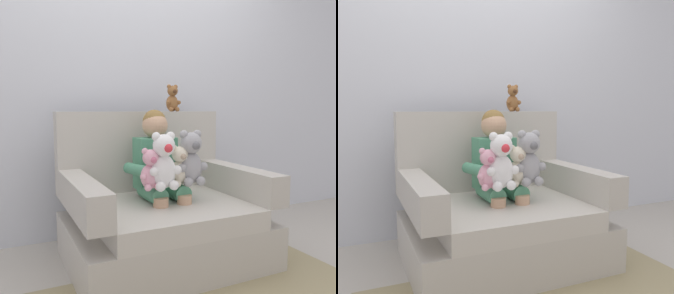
% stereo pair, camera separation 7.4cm
% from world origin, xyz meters
% --- Properties ---
extents(ground_plane, '(8.00, 8.00, 0.00)m').
position_xyz_m(ground_plane, '(0.00, 0.00, 0.00)').
color(ground_plane, '#ADA89E').
extents(back_wall, '(6.00, 0.10, 2.60)m').
position_xyz_m(back_wall, '(0.00, 0.73, 1.30)').
color(back_wall, silver).
rests_on(back_wall, ground).
extents(armchair, '(1.20, 0.94, 0.97)m').
position_xyz_m(armchair, '(0.00, 0.05, 0.30)').
color(armchair, '#BCB7AD').
rests_on(armchair, ground).
extents(seated_child, '(0.45, 0.39, 0.82)m').
position_xyz_m(seated_child, '(0.00, 0.08, 0.61)').
color(seated_child, '#4C9370').
rests_on(seated_child, armchair).
extents(plush_grey, '(0.20, 0.17, 0.35)m').
position_xyz_m(plush_grey, '(0.14, -0.08, 0.67)').
color(plush_grey, '#9E9EA3').
rests_on(plush_grey, armchair).
extents(plush_cream, '(0.15, 0.12, 0.25)m').
position_xyz_m(plush_cream, '(0.07, -0.08, 0.63)').
color(plush_cream, silver).
rests_on(plush_cream, armchair).
extents(plush_pink, '(0.15, 0.12, 0.25)m').
position_xyz_m(plush_pink, '(-0.14, -0.10, 0.63)').
color(plush_pink, '#EAA8BC').
rests_on(plush_pink, armchair).
extents(plush_white, '(0.20, 0.17, 0.34)m').
position_xyz_m(plush_white, '(-0.06, -0.13, 0.67)').
color(plush_white, white).
rests_on(plush_white, armchair).
extents(plush_brown_on_backrest, '(0.12, 0.10, 0.20)m').
position_xyz_m(plush_brown_on_backrest, '(0.25, 0.39, 1.06)').
color(plush_brown_on_backrest, brown).
rests_on(plush_brown_on_backrest, armchair).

